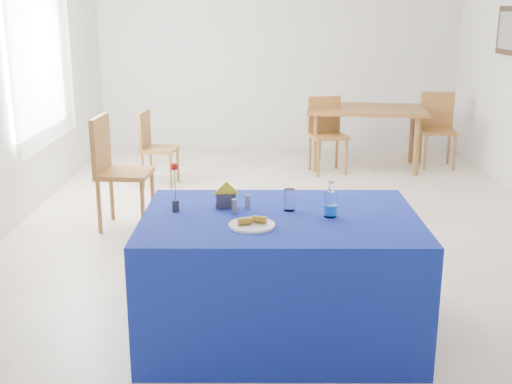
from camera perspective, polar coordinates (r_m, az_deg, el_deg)
floor at (r=5.93m, az=2.96°, el=-2.95°), size 7.00×7.00×0.00m
room_shell at (r=5.62m, az=3.21°, el=14.19°), size 7.00×7.00×7.00m
window_pane at (r=6.78m, az=-19.03°, el=11.96°), size 0.04×1.50×1.60m
curtain at (r=6.76m, az=-18.45°, el=12.00°), size 0.04×1.75×1.85m
picture_frame at (r=7.72m, az=21.69°, el=13.19°), size 0.06×0.64×0.52m
picture_art at (r=7.71m, az=21.52°, el=13.21°), size 0.02×0.52×0.40m
plate at (r=3.52m, az=-0.37°, el=-2.96°), size 0.26×0.26×0.01m
drinking_glass at (r=3.80m, az=3.00°, el=-0.70°), size 0.07×0.07×0.13m
salt_shaker at (r=3.83m, az=-0.75°, el=-0.86°), size 0.03×0.03×0.08m
pepper_shaker at (r=3.75m, az=-1.93°, el=-1.26°), size 0.03×0.03×0.08m
blue_table at (r=3.86m, az=2.11°, el=-7.44°), size 1.60×1.10×0.76m
water_bottle at (r=3.70m, az=6.64°, el=-1.12°), size 0.08×0.08×0.21m
napkin_holder at (r=3.85m, az=-2.68°, el=-0.69°), size 0.15×0.06×0.16m
rose_vase at (r=3.78m, az=-7.20°, el=0.28°), size 0.05×0.05×0.29m
oak_table at (r=8.13m, az=9.80°, el=6.87°), size 1.55×1.11×0.76m
chair_bg_left at (r=7.87m, az=6.27°, el=5.59°), size 0.48×0.48×0.91m
chair_bg_right at (r=8.43m, az=15.84°, el=5.84°), size 0.45×0.45×0.93m
chair_win_a at (r=5.86m, az=-12.48°, el=2.44°), size 0.48×0.48×1.02m
chair_win_b at (r=7.29m, az=-9.14°, el=4.33°), size 0.42×0.42×0.83m
banana_pieces at (r=3.52m, az=-0.32°, el=-2.53°), size 0.17×0.09×0.04m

